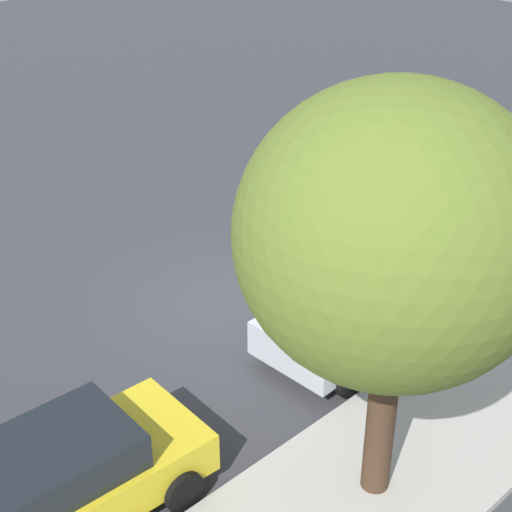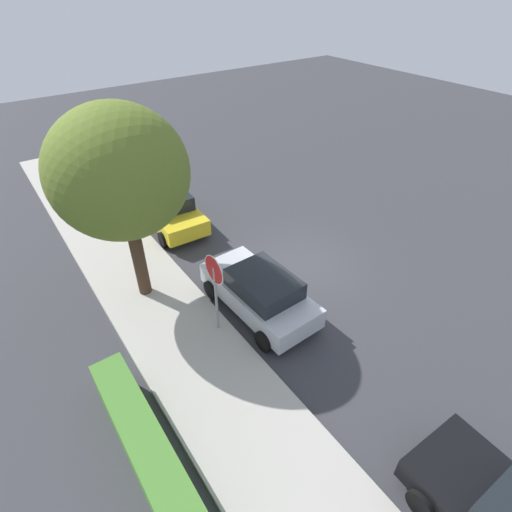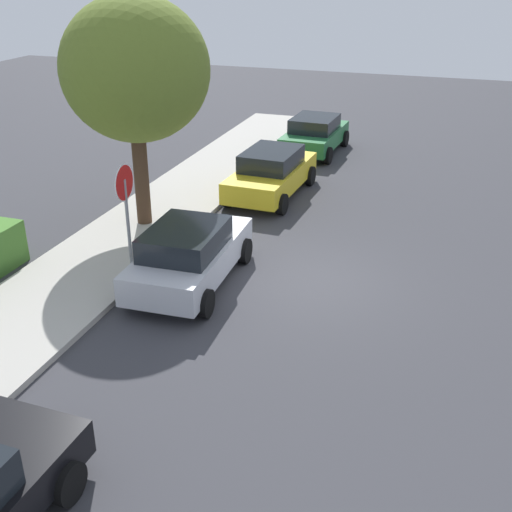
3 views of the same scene
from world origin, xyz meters
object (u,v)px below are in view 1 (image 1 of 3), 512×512
(parked_car_silver, at_px, (362,304))
(parked_car_yellow, at_px, (57,483))
(stop_sign, at_px, (438,281))
(street_tree_near_corner, at_px, (393,236))

(parked_car_silver, bearing_deg, parked_car_yellow, 0.27)
(stop_sign, bearing_deg, street_tree_near_corner, 20.81)
(parked_car_silver, relative_size, parked_car_yellow, 0.96)
(parked_car_silver, distance_m, street_tree_near_corner, 5.36)
(stop_sign, xyz_separation_m, street_tree_near_corner, (2.97, 1.13, 2.40))
(stop_sign, distance_m, parked_car_silver, 1.94)
(stop_sign, height_order, street_tree_near_corner, street_tree_near_corner)
(parked_car_silver, xyz_separation_m, parked_car_yellow, (6.50, 0.03, -0.00))
(parked_car_silver, relative_size, street_tree_near_corner, 0.67)
(parked_car_silver, bearing_deg, stop_sign, 90.10)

